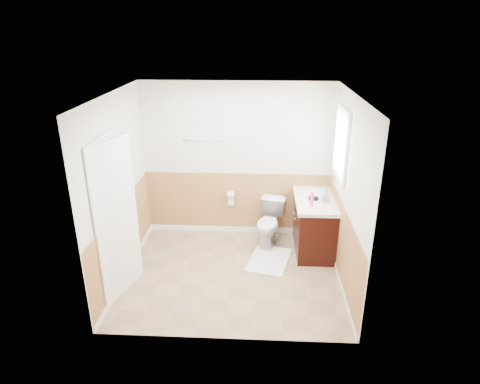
# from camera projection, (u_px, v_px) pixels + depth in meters

# --- Properties ---
(floor) EXTENTS (3.00, 3.00, 0.00)m
(floor) POSITION_uv_depth(u_px,v_px,m) (232.00, 274.00, 5.86)
(floor) COLOR #8C7051
(floor) RESTS_ON ground
(ceiling) EXTENTS (3.00, 3.00, 0.00)m
(ceiling) POSITION_uv_depth(u_px,v_px,m) (231.00, 95.00, 4.91)
(ceiling) COLOR white
(ceiling) RESTS_ON floor
(wall_back) EXTENTS (3.00, 0.00, 3.00)m
(wall_back) POSITION_uv_depth(u_px,v_px,m) (237.00, 161.00, 6.59)
(wall_back) COLOR silver
(wall_back) RESTS_ON floor
(wall_front) EXTENTS (3.00, 0.00, 3.00)m
(wall_front) POSITION_uv_depth(u_px,v_px,m) (222.00, 241.00, 4.19)
(wall_front) COLOR silver
(wall_front) RESTS_ON floor
(wall_left) EXTENTS (0.00, 3.00, 3.00)m
(wall_left) POSITION_uv_depth(u_px,v_px,m) (118.00, 190.00, 5.46)
(wall_left) COLOR silver
(wall_left) RESTS_ON floor
(wall_right) EXTENTS (0.00, 3.00, 3.00)m
(wall_right) POSITION_uv_depth(u_px,v_px,m) (348.00, 194.00, 5.32)
(wall_right) COLOR silver
(wall_right) RESTS_ON floor
(wainscot_back) EXTENTS (3.00, 0.00, 3.00)m
(wainscot_back) POSITION_uv_depth(u_px,v_px,m) (237.00, 204.00, 6.86)
(wainscot_back) COLOR #9E763F
(wainscot_back) RESTS_ON floor
(wainscot_front) EXTENTS (3.00, 0.00, 3.00)m
(wainscot_front) POSITION_uv_depth(u_px,v_px,m) (223.00, 301.00, 4.48)
(wainscot_front) COLOR #9E763F
(wainscot_front) RESTS_ON floor
(wainscot_left) EXTENTS (0.00, 2.60, 2.60)m
(wainscot_left) POSITION_uv_depth(u_px,v_px,m) (125.00, 240.00, 5.74)
(wainscot_left) COLOR #9E763F
(wainscot_left) RESTS_ON floor
(wainscot_right) EXTENTS (0.00, 2.60, 2.60)m
(wainscot_right) POSITION_uv_depth(u_px,v_px,m) (341.00, 245.00, 5.60)
(wainscot_right) COLOR #9E763F
(wainscot_right) RESTS_ON floor
(toilet) EXTENTS (0.54, 0.76, 0.70)m
(toilet) POSITION_uv_depth(u_px,v_px,m) (269.00, 223.00, 6.55)
(toilet) COLOR silver
(toilet) RESTS_ON floor
(bath_mat) EXTENTS (0.72, 0.91, 0.02)m
(bath_mat) POSITION_uv_depth(u_px,v_px,m) (269.00, 260.00, 6.18)
(bath_mat) COLOR white
(bath_mat) RESTS_ON floor
(vanity_cabinet) EXTENTS (0.55, 1.10, 0.80)m
(vanity_cabinet) POSITION_uv_depth(u_px,v_px,m) (314.00, 225.00, 6.38)
(vanity_cabinet) COLOR black
(vanity_cabinet) RESTS_ON floor
(vanity_knob_left) EXTENTS (0.03, 0.03, 0.03)m
(vanity_knob_left) POSITION_uv_depth(u_px,v_px,m) (295.00, 219.00, 6.25)
(vanity_knob_left) COLOR silver
(vanity_knob_left) RESTS_ON vanity_cabinet
(vanity_knob_right) EXTENTS (0.03, 0.03, 0.03)m
(vanity_knob_right) POSITION_uv_depth(u_px,v_px,m) (294.00, 213.00, 6.43)
(vanity_knob_right) COLOR silver
(vanity_knob_right) RESTS_ON vanity_cabinet
(countertop) EXTENTS (0.60, 1.15, 0.05)m
(countertop) POSITION_uv_depth(u_px,v_px,m) (315.00, 200.00, 6.22)
(countertop) COLOR white
(countertop) RESTS_ON vanity_cabinet
(sink_basin) EXTENTS (0.36, 0.36, 0.02)m
(sink_basin) POSITION_uv_depth(u_px,v_px,m) (315.00, 194.00, 6.35)
(sink_basin) COLOR white
(sink_basin) RESTS_ON countertop
(faucet) EXTENTS (0.02, 0.02, 0.14)m
(faucet) POSITION_uv_depth(u_px,v_px,m) (327.00, 190.00, 6.32)
(faucet) COLOR silver
(faucet) RESTS_ON countertop
(lotion_bottle) EXTENTS (0.05, 0.05, 0.22)m
(lotion_bottle) POSITION_uv_depth(u_px,v_px,m) (312.00, 199.00, 5.90)
(lotion_bottle) COLOR #E33A88
(lotion_bottle) RESTS_ON countertop
(soap_dispenser) EXTENTS (0.08, 0.08, 0.17)m
(soap_dispenser) POSITION_uv_depth(u_px,v_px,m) (326.00, 197.00, 6.05)
(soap_dispenser) COLOR gray
(soap_dispenser) RESTS_ON countertop
(hair_dryer_body) EXTENTS (0.14, 0.07, 0.07)m
(hair_dryer_body) POSITION_uv_depth(u_px,v_px,m) (313.00, 198.00, 6.13)
(hair_dryer_body) COLOR black
(hair_dryer_body) RESTS_ON countertop
(hair_dryer_handle) EXTENTS (0.03, 0.03, 0.07)m
(hair_dryer_handle) POSITION_uv_depth(u_px,v_px,m) (311.00, 200.00, 6.15)
(hair_dryer_handle) COLOR black
(hair_dryer_handle) RESTS_ON countertop
(mirror_panel) EXTENTS (0.02, 0.35, 0.90)m
(mirror_panel) POSITION_uv_depth(u_px,v_px,m) (334.00, 148.00, 6.22)
(mirror_panel) COLOR silver
(mirror_panel) RESTS_ON wall_right
(window_frame) EXTENTS (0.04, 0.80, 1.00)m
(window_frame) POSITION_uv_depth(u_px,v_px,m) (341.00, 144.00, 5.67)
(window_frame) COLOR white
(window_frame) RESTS_ON wall_right
(window_glass) EXTENTS (0.01, 0.70, 0.90)m
(window_glass) POSITION_uv_depth(u_px,v_px,m) (342.00, 144.00, 5.67)
(window_glass) COLOR white
(window_glass) RESTS_ON wall_right
(door) EXTENTS (0.29, 0.78, 2.04)m
(door) POSITION_uv_depth(u_px,v_px,m) (116.00, 221.00, 5.13)
(door) COLOR white
(door) RESTS_ON wall_left
(door_frame) EXTENTS (0.02, 0.92, 2.10)m
(door_frame) POSITION_uv_depth(u_px,v_px,m) (110.00, 220.00, 5.13)
(door_frame) COLOR white
(door_frame) RESTS_ON wall_left
(door_knob) EXTENTS (0.06, 0.06, 0.06)m
(door_knob) POSITION_uv_depth(u_px,v_px,m) (129.00, 215.00, 5.45)
(door_knob) COLOR silver
(door_knob) RESTS_ON door
(towel_bar) EXTENTS (0.62, 0.02, 0.02)m
(towel_bar) POSITION_uv_depth(u_px,v_px,m) (202.00, 140.00, 6.44)
(towel_bar) COLOR silver
(towel_bar) RESTS_ON wall_back
(tp_holder_bar) EXTENTS (0.14, 0.02, 0.02)m
(tp_holder_bar) POSITION_uv_depth(u_px,v_px,m) (231.00, 195.00, 6.74)
(tp_holder_bar) COLOR silver
(tp_holder_bar) RESTS_ON wall_back
(tp_roll) EXTENTS (0.10, 0.11, 0.11)m
(tp_roll) POSITION_uv_depth(u_px,v_px,m) (231.00, 195.00, 6.74)
(tp_roll) COLOR white
(tp_roll) RESTS_ON tp_holder_bar
(tp_sheet) EXTENTS (0.10, 0.01, 0.16)m
(tp_sheet) POSITION_uv_depth(u_px,v_px,m) (231.00, 201.00, 6.78)
(tp_sheet) COLOR white
(tp_sheet) RESTS_ON tp_roll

